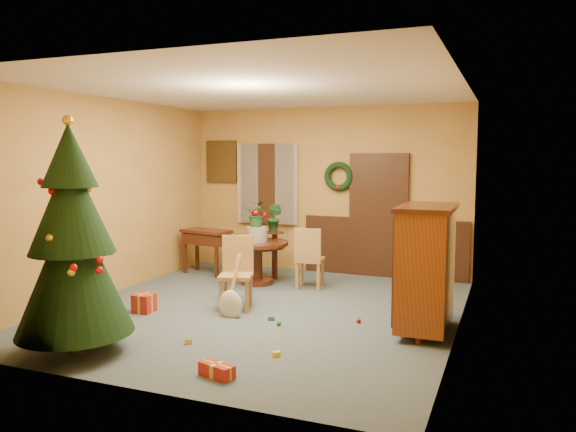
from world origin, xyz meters
The scene contains 21 objects.
room_envelope centered at (0.21, 2.70, 1.12)m, with size 5.50×5.50×5.50m.
dining_table centered at (-0.72, 1.42, 0.48)m, with size 1.00×1.00×0.69m.
urn centered at (-0.72, 1.42, 0.81)m, with size 0.33×0.33×0.24m, color slate.
centerpiece_plant centered at (-0.72, 1.42, 1.13)m, with size 0.37×0.32×0.42m, color #1E4C23.
chair_near centered at (-0.36, -0.02, 0.52)m, with size 0.53×0.53×0.98m.
chair_far centered at (0.17, 1.38, 0.51)m, with size 0.46×0.46×0.96m.
guitar centered at (-0.24, -0.44, 0.39)m, with size 0.33×0.16×0.78m, color beige, non-canonical shape.
plant_stand centered at (-0.60, 1.85, 0.50)m, with size 0.31×0.31×0.80m.
stand_plant centered at (-0.60, 1.85, 1.04)m, with size 0.26×0.21×0.47m, color #19471E.
christmas_tree centered at (-1.12, -2.21, 1.16)m, with size 1.19×1.19×2.45m.
writing_desk centered at (-1.88, 1.80, 0.58)m, with size 0.95×0.61×0.78m.
sideboard centered at (2.15, -0.15, 0.80)m, with size 0.62×1.16×1.49m.
gift_a centered at (-1.27, -1.77, 0.08)m, with size 0.33×0.26×0.17m.
gift_b centered at (-1.40, -0.66, 0.12)m, with size 0.25×0.25×0.25m.
gift_c centered at (-2.15, -0.51, 0.06)m, with size 0.29×0.26×0.13m.
gift_d centered at (0.55, -2.23, 0.06)m, with size 0.38×0.24×0.13m.
toy_a centered at (0.31, -0.40, 0.03)m, with size 0.08×0.05×0.05m, color #245D9E.
toy_b centered at (0.48, -0.55, 0.03)m, with size 0.06×0.06×0.06m, color #227F2A.
toy_c centered at (0.86, -1.54, 0.03)m, with size 0.08×0.05×0.05m, color yellow.
toy_d centered at (1.35, -0.09, 0.03)m, with size 0.06×0.06×0.06m, color #BB0C0E.
toy_e centered at (-0.19, -1.54, 0.03)m, with size 0.08×0.05×0.05m, color gold.
Camera 1 is at (3.03, -6.66, 2.03)m, focal length 35.00 mm.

